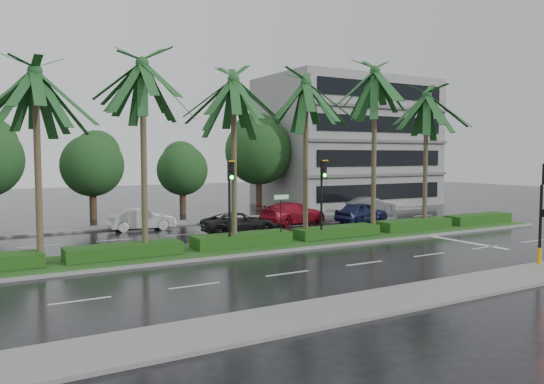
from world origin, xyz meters
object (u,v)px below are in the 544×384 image
signal_near (543,209)px  car_darkgrey (240,223)px  car_red (293,213)px  signal_median_left (230,192)px  car_grey (371,205)px  car_white (142,219)px  car_blue (362,212)px  street_sign (281,206)px

signal_near → car_darkgrey: size_ratio=0.94×
car_darkgrey → car_red: car_red is taller
signal_median_left → car_grey: signal_median_left is taller
signal_median_left → car_red: 11.66m
signal_median_left → car_grey: 20.28m
signal_median_left → signal_near: bearing=-44.1°
signal_median_left → car_darkgrey: size_ratio=0.94×
signal_median_left → car_red: size_ratio=0.84×
car_darkgrey → car_red: (5.32, 2.35, 0.11)m
signal_near → car_grey: size_ratio=1.07×
signal_median_left → car_white: 10.28m
car_white → car_blue: (14.50, -4.15, 0.05)m
car_grey → signal_near: bearing=171.4°
signal_near → street_sign: bearing=125.3°
signal_near → signal_median_left: bearing=135.9°
car_white → car_blue: size_ratio=0.97×
street_sign → car_red: (5.50, 7.48, -1.37)m
car_blue → car_grey: size_ratio=1.06×
signal_median_left → car_blue: (13.00, 5.75, -2.26)m
signal_near → car_red: bearing=94.9°
car_red → car_blue: bearing=-124.4°
signal_median_left → car_blue: size_ratio=1.01×
car_blue → car_white: bearing=62.9°
car_blue → car_grey: bearing=-58.0°
signal_near → car_red: size_ratio=0.84×
car_white → car_grey: (19.00, 0.07, -0.02)m
signal_median_left → street_sign: 3.13m
car_red → car_grey: bearing=-86.9°
signal_near → car_grey: signal_near is taller
street_sign → car_red: street_sign is taller
street_sign → car_blue: bearing=29.1°
car_white → car_darkgrey: car_white is taller
car_white → street_sign: bearing=-151.1°
signal_median_left → car_white: signal_median_left is taller
signal_near → car_darkgrey: 16.58m
street_sign → car_blue: street_sign is taller
street_sign → signal_median_left: bearing=-176.5°
signal_median_left → street_sign: size_ratio=1.68×
signal_median_left → car_blue: signal_median_left is taller
signal_near → car_white: (-11.50, 19.59, -1.82)m
car_grey → signal_median_left: bearing=131.9°
car_white → car_blue: bearing=-101.9°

